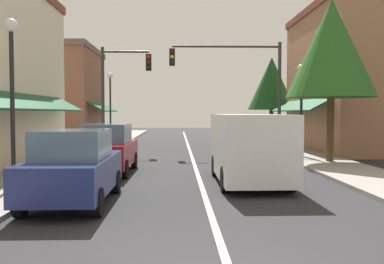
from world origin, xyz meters
name	(u,v)px	position (x,y,z in m)	size (l,w,h in m)	color
ground_plane	(191,154)	(0.00, 18.00, 0.00)	(80.00, 80.00, 0.00)	#28282B
sidewalk_left	(86,153)	(-5.50, 18.00, 0.06)	(2.60, 56.00, 0.12)	gray
sidewalk_right	(295,152)	(5.50, 18.00, 0.06)	(2.60, 56.00, 0.12)	gray
lane_center_stripe	(191,154)	(0.00, 18.00, 0.00)	(0.14, 52.00, 0.01)	silver
storefront_right_block	(357,79)	(9.63, 20.00, 4.11)	(6.98, 10.20, 8.22)	#9E6B4C
storefront_far_left	(66,95)	(-8.99, 28.00, 3.49)	(5.70, 8.20, 6.98)	brown
parked_car_nearest_left	(74,167)	(-3.16, 5.49, 0.88)	(1.79, 4.10, 1.77)	navy
parked_car_second_left	(107,149)	(-3.22, 10.80, 0.88)	(1.84, 4.13, 1.77)	maroon
van_in_lane	(249,146)	(1.48, 8.45, 1.15)	(2.01, 5.18, 2.12)	silver
traffic_signal_mast_arm	(242,76)	(2.73, 18.53, 4.12)	(6.02, 0.50, 5.95)	#333333
traffic_signal_left_corner	(118,84)	(-3.93, 19.28, 3.76)	(2.77, 0.50, 5.76)	#333333
street_lamp_left_near	(12,75)	(-5.18, 7.12, 3.18)	(0.36, 0.36, 4.71)	black
street_lamp_right_mid	(301,94)	(5.07, 15.35, 3.02)	(0.36, 0.36, 4.43)	black
street_lamp_left_far	(110,96)	(-5.15, 24.31, 3.24)	(0.36, 0.36, 4.82)	black
tree_right_near	(331,49)	(5.74, 13.33, 4.84)	(3.72, 3.72, 6.90)	#4C331E
tree_right_far	(272,84)	(6.10, 26.56, 4.26)	(3.43, 3.43, 6.16)	#4C331E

